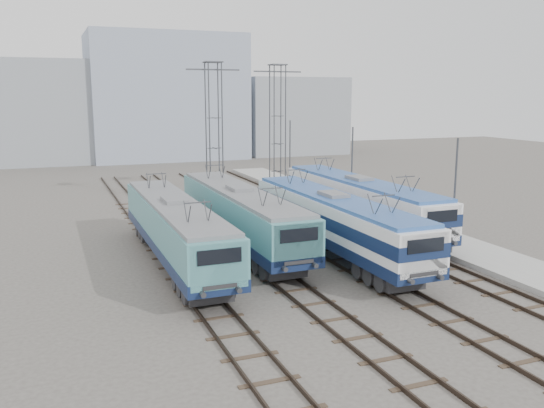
{
  "coord_description": "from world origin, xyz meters",
  "views": [
    {
      "loc": [
        -13.17,
        -24.48,
        9.44
      ],
      "look_at": [
        -0.75,
        7.0,
        2.96
      ],
      "focal_mm": 38.0,
      "sensor_mm": 36.0,
      "label": 1
    }
  ],
  "objects_px": {
    "mast_rear": "(290,157)",
    "mast_front": "(454,199)",
    "locomotive_center_right": "(334,219)",
    "mast_mid": "(352,173)",
    "catenary_tower_west": "(214,128)",
    "locomotive_far_right": "(360,200)",
    "locomotive_center_left": "(241,213)",
    "locomotive_far_left": "(176,227)",
    "catenary_tower_east": "(278,126)"
  },
  "relations": [
    {
      "from": "locomotive_center_right",
      "to": "mast_rear",
      "type": "relative_size",
      "value": 2.53
    },
    {
      "from": "mast_mid",
      "to": "mast_rear",
      "type": "relative_size",
      "value": 1.0
    },
    {
      "from": "catenary_tower_west",
      "to": "catenary_tower_east",
      "type": "xyz_separation_m",
      "value": [
        6.5,
        2.0,
        0.0
      ]
    },
    {
      "from": "locomotive_center_right",
      "to": "mast_mid",
      "type": "distance_m",
      "value": 11.35
    },
    {
      "from": "locomotive_far_left",
      "to": "locomotive_center_right",
      "type": "distance_m",
      "value": 9.15
    },
    {
      "from": "locomotive_center_right",
      "to": "catenary_tower_east",
      "type": "bearing_deg",
      "value": 77.6
    },
    {
      "from": "mast_rear",
      "to": "mast_front",
      "type": "bearing_deg",
      "value": -90.0
    },
    {
      "from": "locomotive_center_left",
      "to": "mast_rear",
      "type": "relative_size",
      "value": 2.56
    },
    {
      "from": "mast_front",
      "to": "mast_mid",
      "type": "distance_m",
      "value": 12.0
    },
    {
      "from": "locomotive_center_right",
      "to": "catenary_tower_west",
      "type": "bearing_deg",
      "value": 97.4
    },
    {
      "from": "locomotive_center_right",
      "to": "catenary_tower_west",
      "type": "xyz_separation_m",
      "value": [
        -2.25,
        17.33,
        4.38
      ]
    },
    {
      "from": "locomotive_far_left",
      "to": "catenary_tower_east",
      "type": "xyz_separation_m",
      "value": [
        13.25,
        17.69,
        4.45
      ]
    },
    {
      "from": "locomotive_far_right",
      "to": "catenary_tower_east",
      "type": "bearing_deg",
      "value": 90.99
    },
    {
      "from": "locomotive_far_right",
      "to": "locomotive_center_right",
      "type": "bearing_deg",
      "value": -133.06
    },
    {
      "from": "locomotive_far_right",
      "to": "catenary_tower_west",
      "type": "distance_m",
      "value": 14.86
    },
    {
      "from": "locomotive_far_left",
      "to": "mast_front",
      "type": "distance_m",
      "value": 16.0
    },
    {
      "from": "mast_front",
      "to": "mast_rear",
      "type": "distance_m",
      "value": 24.0
    },
    {
      "from": "catenary_tower_west",
      "to": "catenary_tower_east",
      "type": "height_order",
      "value": "same"
    },
    {
      "from": "locomotive_far_left",
      "to": "mast_mid",
      "type": "xyz_separation_m",
      "value": [
        15.35,
        7.69,
        1.31
      ]
    },
    {
      "from": "locomotive_center_left",
      "to": "mast_rear",
      "type": "bearing_deg",
      "value": 58.28
    },
    {
      "from": "catenary_tower_east",
      "to": "mast_rear",
      "type": "distance_m",
      "value": 4.28
    },
    {
      "from": "locomotive_center_left",
      "to": "catenary_tower_west",
      "type": "bearing_deg",
      "value": 80.58
    },
    {
      "from": "locomotive_far_left",
      "to": "mast_rear",
      "type": "distance_m",
      "value": 25.0
    },
    {
      "from": "mast_front",
      "to": "mast_mid",
      "type": "height_order",
      "value": "same"
    },
    {
      "from": "catenary_tower_east",
      "to": "mast_rear",
      "type": "height_order",
      "value": "catenary_tower_east"
    },
    {
      "from": "locomotive_center_left",
      "to": "locomotive_far_right",
      "type": "bearing_deg",
      "value": 6.62
    },
    {
      "from": "locomotive_center_right",
      "to": "catenary_tower_west",
      "type": "relative_size",
      "value": 1.47
    },
    {
      "from": "mast_front",
      "to": "mast_rear",
      "type": "relative_size",
      "value": 1.0
    },
    {
      "from": "locomotive_center_left",
      "to": "catenary_tower_east",
      "type": "height_order",
      "value": "catenary_tower_east"
    },
    {
      "from": "locomotive_far_left",
      "to": "mast_front",
      "type": "height_order",
      "value": "mast_front"
    },
    {
      "from": "locomotive_center_right",
      "to": "catenary_tower_west",
      "type": "height_order",
      "value": "catenary_tower_west"
    },
    {
      "from": "catenary_tower_west",
      "to": "catenary_tower_east",
      "type": "bearing_deg",
      "value": 17.1
    },
    {
      "from": "locomotive_far_right",
      "to": "mast_front",
      "type": "xyz_separation_m",
      "value": [
        1.85,
        -7.49,
        1.2
      ]
    },
    {
      "from": "locomotive_center_right",
      "to": "locomotive_far_right",
      "type": "relative_size",
      "value": 0.98
    },
    {
      "from": "locomotive_center_left",
      "to": "catenary_tower_west",
      "type": "distance_m",
      "value": 14.43
    },
    {
      "from": "locomotive_center_left",
      "to": "catenary_tower_east",
      "type": "xyz_separation_m",
      "value": [
        8.75,
        15.55,
        4.41
      ]
    },
    {
      "from": "locomotive_far_left",
      "to": "catenary_tower_west",
      "type": "bearing_deg",
      "value": 66.72
    },
    {
      "from": "locomotive_center_left",
      "to": "mast_rear",
      "type": "xyz_separation_m",
      "value": [
        10.85,
        17.55,
        1.26
      ]
    },
    {
      "from": "locomotive_far_left",
      "to": "mast_mid",
      "type": "distance_m",
      "value": 17.22
    },
    {
      "from": "locomotive_far_left",
      "to": "catenary_tower_east",
      "type": "height_order",
      "value": "catenary_tower_east"
    },
    {
      "from": "locomotive_center_left",
      "to": "locomotive_far_right",
      "type": "xyz_separation_m",
      "value": [
        9.0,
        1.04,
        0.07
      ]
    },
    {
      "from": "catenary_tower_east",
      "to": "mast_mid",
      "type": "distance_m",
      "value": 10.69
    },
    {
      "from": "locomotive_center_left",
      "to": "locomotive_far_right",
      "type": "distance_m",
      "value": 9.06
    },
    {
      "from": "mast_front",
      "to": "mast_rear",
      "type": "xyz_separation_m",
      "value": [
        0.0,
        24.0,
        0.0
      ]
    },
    {
      "from": "locomotive_far_right",
      "to": "mast_front",
      "type": "height_order",
      "value": "mast_front"
    },
    {
      "from": "locomotive_far_right",
      "to": "mast_mid",
      "type": "height_order",
      "value": "mast_mid"
    },
    {
      "from": "catenary_tower_west",
      "to": "locomotive_center_left",
      "type": "bearing_deg",
      "value": -99.42
    },
    {
      "from": "locomotive_center_left",
      "to": "catenary_tower_east",
      "type": "distance_m",
      "value": 18.38
    },
    {
      "from": "mast_mid",
      "to": "mast_rear",
      "type": "distance_m",
      "value": 12.0
    },
    {
      "from": "locomotive_center_right",
      "to": "mast_rear",
      "type": "height_order",
      "value": "mast_rear"
    }
  ]
}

